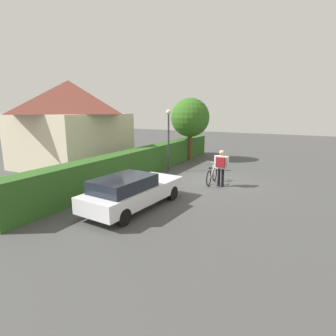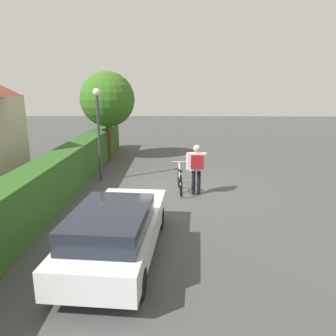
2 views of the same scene
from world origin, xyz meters
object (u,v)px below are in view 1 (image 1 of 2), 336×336
(bicycle, at_px, (212,175))
(tree_kerbside, at_px, (190,118))
(person_rider, at_px, (221,165))
(street_lamp, at_px, (169,131))
(parked_car_near, at_px, (132,191))

(bicycle, relative_size, tree_kerbside, 0.41)
(bicycle, distance_m, person_rider, 0.93)
(person_rider, bearing_deg, bicycle, 55.41)
(person_rider, relative_size, street_lamp, 0.49)
(parked_car_near, relative_size, bicycle, 2.47)
(bicycle, relative_size, person_rider, 1.03)
(parked_car_near, relative_size, person_rider, 2.55)
(bicycle, xyz_separation_m, street_lamp, (1.29, 3.09, 1.95))
(street_lamp, bearing_deg, bicycle, -112.74)
(person_rider, height_order, street_lamp, street_lamp)
(bicycle, bearing_deg, tree_kerbside, 33.39)
(bicycle, relative_size, street_lamp, 0.50)
(parked_car_near, bearing_deg, person_rider, -24.78)
(parked_car_near, bearing_deg, street_lamp, 15.58)
(bicycle, height_order, street_lamp, street_lamp)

